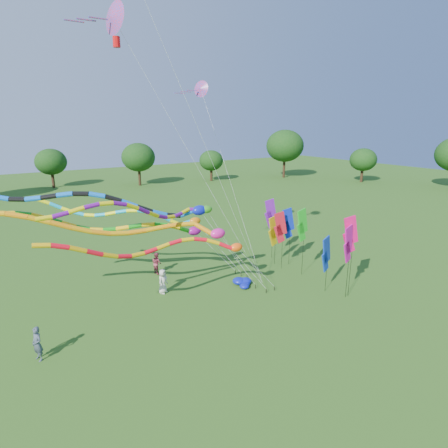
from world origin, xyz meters
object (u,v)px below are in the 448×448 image
tube_kite_orange (127,227)px  person_c (157,263)px  person_a (163,281)px  blue_nylon_heap (242,283)px  tube_kite_red (172,247)px  person_b (37,344)px

tube_kite_orange → person_c: bearing=68.8°
person_a → blue_nylon_heap: bearing=-56.9°
person_c → tube_kite_orange: bearing=133.4°
blue_nylon_heap → tube_kite_orange: bearing=175.9°
tube_kite_red → tube_kite_orange: bearing=138.5°
blue_nylon_heap → tube_kite_red: bearing=-167.2°
tube_kite_red → person_b: (-7.34, -0.27, -3.43)m
person_a → person_c: bearing=38.0°
tube_kite_orange → person_c: 7.49m
person_c → person_b: bearing=117.7°
tube_kite_orange → person_a: bearing=44.4°
blue_nylon_heap → person_c: bearing=127.4°
tube_kite_orange → person_c: size_ratio=10.10×
tube_kite_red → person_a: tube_kite_red is taller
tube_kite_red → blue_nylon_heap: bearing=16.0°
tube_kite_orange → blue_nylon_heap: bearing=11.5°
blue_nylon_heap → person_a: bearing=158.7°
person_c → person_a: bearing=153.8°
tube_kite_orange → person_a: size_ratio=9.94×
person_b → person_c: size_ratio=1.05×
person_b → tube_kite_orange: bearing=88.7°
tube_kite_orange → person_c: (3.59, 4.78, -4.51)m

